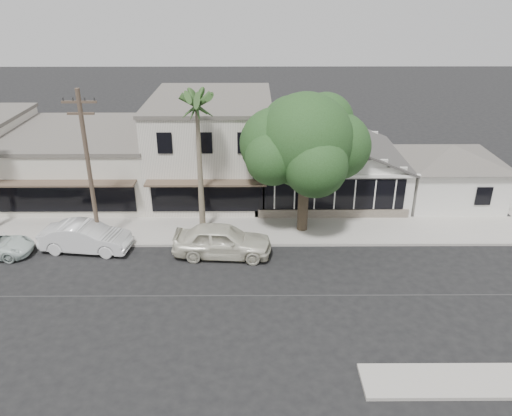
{
  "coord_description": "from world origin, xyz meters",
  "views": [
    {
      "loc": [
        -0.1,
        -20.24,
        14.01
      ],
      "look_at": [
        0.05,
        6.0,
        1.94
      ],
      "focal_mm": 35.0,
      "sensor_mm": 36.0,
      "label": 1
    }
  ],
  "objects_px": {
    "utility_pole": "(89,167)",
    "shade_tree": "(304,142)",
    "car_0": "(222,240)",
    "car_1": "(86,237)"
  },
  "relations": [
    {
      "from": "car_1",
      "to": "utility_pole",
      "type": "bearing_deg",
      "value": -32.11
    },
    {
      "from": "car_0",
      "to": "car_1",
      "type": "bearing_deg",
      "value": 89.64
    },
    {
      "from": "utility_pole",
      "to": "shade_tree",
      "type": "distance_m",
      "value": 11.98
    },
    {
      "from": "car_0",
      "to": "car_1",
      "type": "xyz_separation_m",
      "value": [
        -7.71,
        0.6,
        -0.1
      ]
    },
    {
      "from": "car_0",
      "to": "shade_tree",
      "type": "distance_m",
      "value": 7.26
    },
    {
      "from": "car_0",
      "to": "shade_tree",
      "type": "relative_size",
      "value": 0.64
    },
    {
      "from": "car_1",
      "to": "shade_tree",
      "type": "distance_m",
      "value": 13.45
    },
    {
      "from": "car_1",
      "to": "shade_tree",
      "type": "xyz_separation_m",
      "value": [
        12.33,
        2.54,
        4.74
      ]
    },
    {
      "from": "utility_pole",
      "to": "car_1",
      "type": "xyz_separation_m",
      "value": [
        -0.53,
        -0.65,
        -3.96
      ]
    },
    {
      "from": "car_0",
      "to": "car_1",
      "type": "height_order",
      "value": "car_0"
    }
  ]
}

